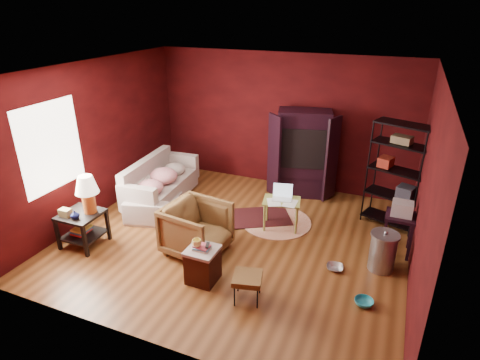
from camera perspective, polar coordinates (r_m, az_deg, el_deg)
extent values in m
cube|color=brown|center=(6.91, -0.64, -8.30)|extent=(5.50, 5.00, 0.02)
cube|color=white|center=(5.91, -0.77, 15.49)|extent=(5.50, 5.00, 0.02)
cube|color=#44090B|center=(8.53, 6.03, 8.30)|extent=(5.50, 0.02, 2.80)
cube|color=#44090B|center=(4.33, -14.06, -8.61)|extent=(5.50, 0.02, 2.80)
cube|color=#44090B|center=(7.73, -19.94, 5.34)|extent=(0.02, 5.00, 2.80)
cube|color=#44090B|center=(5.85, 25.00, -1.35)|extent=(0.02, 5.00, 2.80)
cube|color=white|center=(6.99, -25.32, 4.30)|extent=(0.02, 1.20, 1.40)
imported|color=#A99792|center=(8.09, -11.03, -0.31)|extent=(1.17, 2.23, 0.84)
imported|color=black|center=(6.37, -6.20, -6.61)|extent=(0.94, 0.99, 0.91)
imported|color=silver|center=(6.27, 13.43, -11.34)|extent=(0.26, 0.10, 0.25)
imported|color=teal|center=(5.74, 17.31, -15.62)|extent=(0.26, 0.14, 0.25)
imported|color=#0C113E|center=(6.78, -22.43, -4.59)|extent=(0.18, 0.19, 0.14)
imported|color=#FFE87C|center=(5.62, -6.19, -8.77)|extent=(0.15, 0.13, 0.13)
cube|color=black|center=(6.95, -21.73, -4.58)|extent=(0.62, 0.62, 0.04)
cube|color=black|center=(7.13, -21.28, -7.25)|extent=(0.58, 0.58, 0.03)
cube|color=black|center=(7.09, -24.52, -7.03)|extent=(0.05, 0.05, 0.57)
cube|color=black|center=(6.74, -21.18, -8.10)|extent=(0.05, 0.05, 0.57)
cube|color=black|center=(7.42, -21.59, -5.12)|extent=(0.05, 0.05, 0.57)
cube|color=black|center=(7.08, -18.28, -6.02)|extent=(0.05, 0.05, 0.57)
cylinder|color=#C96224|center=(6.85, -20.66, -3.00)|extent=(0.21, 0.21, 0.35)
cone|color=#F2E5C6|center=(6.73, -21.05, -0.60)|extent=(0.37, 0.37, 0.28)
cube|color=olive|center=(6.92, -23.60, -4.27)|extent=(0.19, 0.13, 0.12)
cube|color=red|center=(7.14, -21.64, -6.84)|extent=(0.23, 0.29, 0.03)
cube|color=#317BC4|center=(7.11, -21.62, -6.61)|extent=(0.23, 0.29, 0.03)
cube|color=#DDC449|center=(7.09, -21.60, -6.38)|extent=(0.23, 0.29, 0.03)
cube|color=#A99792|center=(8.12, -10.95, -1.43)|extent=(0.87, 1.82, 0.37)
cube|color=#A99792|center=(8.17, -13.08, 0.48)|extent=(0.30, 1.78, 0.74)
cube|color=#A99792|center=(7.36, -14.34, -2.77)|extent=(0.75, 0.22, 0.51)
cube|color=#A99792|center=(8.75, -8.30, 2.12)|extent=(0.75, 0.22, 0.51)
ellipsoid|color=red|center=(7.58, -12.64, -1.01)|extent=(0.52, 0.52, 0.26)
ellipsoid|color=red|center=(7.97, -10.83, 0.58)|extent=(0.58, 0.58, 0.30)
ellipsoid|color=#A99792|center=(8.36, -9.30, 1.55)|extent=(0.48, 0.48, 0.24)
cube|color=#40190E|center=(5.86, -5.31, -12.09)|extent=(0.41, 0.41, 0.48)
cube|color=#A99792|center=(5.71, -5.41, -9.95)|extent=(0.43, 0.43, 0.04)
cube|color=beige|center=(5.69, -5.42, -9.68)|extent=(0.23, 0.18, 0.02)
cube|color=teal|center=(5.68, -5.43, -9.51)|extent=(0.24, 0.19, 0.02)
cube|color=#C5495A|center=(5.67, -5.43, -9.35)|extent=(0.23, 0.18, 0.02)
cube|color=black|center=(5.65, -4.66, -9.22)|extent=(0.09, 0.15, 0.02)
cube|color=black|center=(5.44, 1.07, -13.78)|extent=(0.46, 0.46, 0.08)
cube|color=black|center=(5.47, 1.07, -14.17)|extent=(0.41, 0.41, 0.02)
cylinder|color=black|center=(5.46, -0.80, -16.20)|extent=(0.02, 0.02, 0.31)
cylinder|color=black|center=(5.43, 2.48, -16.49)|extent=(0.02, 0.02, 0.31)
cylinder|color=black|center=(5.69, -0.29, -14.26)|extent=(0.02, 0.02, 0.31)
cylinder|color=black|center=(5.67, 2.83, -14.53)|extent=(0.02, 0.02, 0.31)
cylinder|color=#EDE0C6|center=(7.40, 5.19, -5.92)|extent=(1.46, 1.46, 0.01)
cube|color=#4C1417|center=(7.52, 2.65, -5.26)|extent=(1.38, 1.24, 0.01)
cube|color=#9DA24A|center=(6.99, 5.96, -3.00)|extent=(0.71, 0.56, 0.03)
cylinder|color=#9DA24A|center=(6.98, 3.48, -5.41)|extent=(0.04, 0.04, 0.53)
cylinder|color=#9DA24A|center=(6.94, 8.00, -5.78)|extent=(0.04, 0.04, 0.53)
cylinder|color=#9DA24A|center=(7.29, 3.85, -4.05)|extent=(0.04, 0.04, 0.53)
cylinder|color=#9DA24A|center=(7.26, 8.16, -4.39)|extent=(0.04, 0.04, 0.53)
cube|color=silver|center=(7.01, 5.99, -2.70)|extent=(0.38, 0.30, 0.02)
cube|color=silver|center=(7.06, 6.12, -1.43)|extent=(0.35, 0.14, 0.23)
cube|color=silver|center=(6.90, 4.84, -3.17)|extent=(0.33, 0.38, 0.00)
cube|color=silver|center=(6.89, 7.12, -3.31)|extent=(0.23, 0.32, 0.00)
cube|color=black|center=(8.21, 8.89, 3.77)|extent=(1.13, 0.80, 1.78)
cube|color=black|center=(8.06, 8.97, 4.79)|extent=(0.92, 0.61, 0.79)
cube|color=black|center=(7.98, 4.86, 3.36)|extent=(0.35, 0.31, 1.68)
cube|color=black|center=(8.00, 12.90, 2.89)|extent=(0.19, 0.41, 1.68)
cube|color=#2D3132|center=(8.14, 8.93, 4.28)|extent=(0.68, 0.60, 0.49)
cube|color=black|center=(7.91, 8.93, 3.71)|extent=(0.46, 0.12, 0.37)
cube|color=black|center=(8.34, 8.69, 0.65)|extent=(0.93, 0.66, 0.05)
cylinder|color=black|center=(7.38, 17.60, 1.00)|extent=(0.03, 0.03, 1.88)
cylinder|color=black|center=(7.12, 23.96, -0.87)|extent=(0.03, 0.03, 1.88)
cylinder|color=black|center=(7.71, 18.80, 1.80)|extent=(0.03, 0.03, 1.88)
cylinder|color=black|center=(7.45, 24.91, 0.05)|extent=(0.03, 0.03, 1.88)
cube|color=black|center=(7.75, 20.36, -5.17)|extent=(1.00, 0.68, 0.03)
cube|color=black|center=(7.55, 20.87, -2.03)|extent=(1.00, 0.68, 0.03)
cube|color=black|center=(7.36, 21.40, 1.27)|extent=(1.00, 0.68, 0.03)
cube|color=black|center=(7.21, 21.95, 4.72)|extent=(1.00, 0.68, 0.03)
cube|color=black|center=(7.11, 22.38, 7.34)|extent=(1.00, 0.68, 0.03)
cube|color=maroon|center=(7.39, 20.03, 2.44)|extent=(0.28, 0.32, 0.17)
cube|color=#2E2D38|center=(7.44, 22.48, -1.61)|extent=(0.33, 0.33, 0.21)
cube|color=brown|center=(7.19, 22.05, 5.35)|extent=(0.36, 0.30, 0.13)
cube|color=black|center=(6.72, 21.90, -4.80)|extent=(0.45, 0.45, 0.04)
cube|color=black|center=(6.70, 19.79, -7.69)|extent=(0.04, 0.04, 0.64)
cube|color=black|center=(6.71, 23.01, -8.20)|extent=(0.04, 0.04, 0.64)
cube|color=black|center=(7.03, 20.04, -6.17)|extent=(0.04, 0.04, 0.64)
cube|color=black|center=(7.04, 23.10, -6.65)|extent=(0.04, 0.04, 0.64)
cube|color=silver|center=(6.66, 22.07, -3.79)|extent=(0.31, 0.25, 0.22)
cylinder|color=#9D9CA3|center=(6.39, 19.61, -9.70)|extent=(0.44, 0.44, 0.57)
cylinder|color=#9D9CA3|center=(6.24, 19.99, -7.38)|extent=(0.48, 0.48, 0.04)
sphere|color=#9D9CA3|center=(6.22, 20.04, -7.08)|extent=(0.07, 0.07, 0.06)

